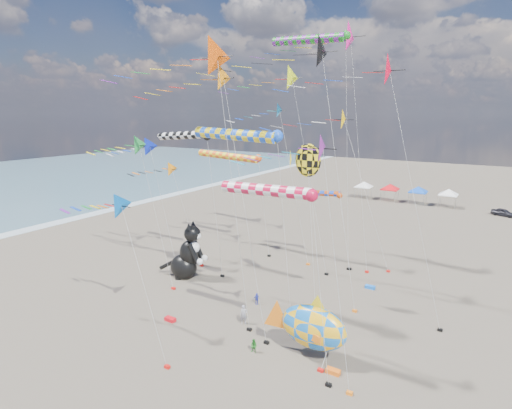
{
  "coord_description": "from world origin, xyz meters",
  "views": [
    {
      "loc": [
        16.17,
        -16.02,
        16.15
      ],
      "look_at": [
        -1.07,
        12.0,
        8.63
      ],
      "focal_mm": 28.0,
      "sensor_mm": 36.0,
      "label": 1
    }
  ],
  "objects_px": {
    "child_green": "(254,346)",
    "parked_car": "(504,212)",
    "fish_inflatable": "(313,327)",
    "cat_inflatable": "(185,250)",
    "child_blue": "(257,299)",
    "person_adult": "(244,315)"
  },
  "relations": [
    {
      "from": "child_blue",
      "to": "parked_car",
      "type": "bearing_deg",
      "value": 17.02
    },
    {
      "from": "fish_inflatable",
      "to": "parked_car",
      "type": "distance_m",
      "value": 52.78
    },
    {
      "from": "cat_inflatable",
      "to": "child_blue",
      "type": "xyz_separation_m",
      "value": [
        9.06,
        -1.23,
        -2.4
      ]
    },
    {
      "from": "cat_inflatable",
      "to": "child_blue",
      "type": "distance_m",
      "value": 9.45
    },
    {
      "from": "child_green",
      "to": "child_blue",
      "type": "bearing_deg",
      "value": 120.39
    },
    {
      "from": "child_blue",
      "to": "fish_inflatable",
      "type": "bearing_deg",
      "value": -85.19
    },
    {
      "from": "child_blue",
      "to": "parked_car",
      "type": "xyz_separation_m",
      "value": [
        17.94,
        46.92,
        0.08
      ]
    },
    {
      "from": "fish_inflatable",
      "to": "parked_car",
      "type": "height_order",
      "value": "fish_inflatable"
    },
    {
      "from": "cat_inflatable",
      "to": "fish_inflatable",
      "type": "distance_m",
      "value": 17.39
    },
    {
      "from": "child_blue",
      "to": "parked_car",
      "type": "height_order",
      "value": "parked_car"
    },
    {
      "from": "child_green",
      "to": "parked_car",
      "type": "distance_m",
      "value": 55.05
    },
    {
      "from": "person_adult",
      "to": "child_green",
      "type": "height_order",
      "value": "person_adult"
    },
    {
      "from": "child_blue",
      "to": "child_green",
      "type": "bearing_deg",
      "value": -112.08
    },
    {
      "from": "child_blue",
      "to": "cat_inflatable",
      "type": "bearing_deg",
      "value": 120.19
    },
    {
      "from": "person_adult",
      "to": "parked_car",
      "type": "height_order",
      "value": "person_adult"
    },
    {
      "from": "child_blue",
      "to": "parked_car",
      "type": "relative_size",
      "value": 0.3
    },
    {
      "from": "cat_inflatable",
      "to": "child_blue",
      "type": "height_order",
      "value": "cat_inflatable"
    },
    {
      "from": "parked_car",
      "to": "child_blue",
      "type": "bearing_deg",
      "value": -179.18
    },
    {
      "from": "fish_inflatable",
      "to": "parked_car",
      "type": "relative_size",
      "value": 1.74
    },
    {
      "from": "child_green",
      "to": "person_adult",
      "type": "bearing_deg",
      "value": 133.75
    },
    {
      "from": "child_green",
      "to": "parked_car",
      "type": "relative_size",
      "value": 0.29
    },
    {
      "from": "fish_inflatable",
      "to": "child_green",
      "type": "distance_m",
      "value": 4.37
    }
  ]
}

